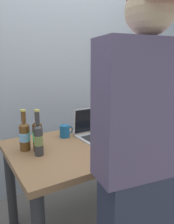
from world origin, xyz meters
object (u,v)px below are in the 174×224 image
Objects in this scene: beer_bottle_dark at (39,138)px; coffee_mug at (65,131)px; beer_bottle_amber at (25,135)px; beer_bottle_green at (38,135)px; person_figure at (140,170)px; laptop at (94,130)px.

coffee_mug is at bearing 37.85° from beer_bottle_dark.
beer_bottle_amber is 2.48× the size of coffee_mug.
beer_bottle_green is 1.01× the size of beer_bottle_amber.
beer_bottle_amber is at bearing 111.92° from person_figure.
beer_bottle_green is 0.17× the size of person_figure.
laptop is 0.25m from coffee_mug.
beer_bottle_green is at bearing -150.80° from coffee_mug.
coffee_mug is (0.31, 0.24, -0.07)m from beer_bottle_dark.
laptop is at bearing 14.36° from beer_bottle_dark.
beer_bottle_dark is 0.18× the size of person_figure.
beer_bottle_dark reaches higher than beer_bottle_green.
laptop is at bearing -0.16° from beer_bottle_amber.
coffee_mug is (0.37, 0.10, -0.06)m from beer_bottle_amber.
coffee_mug is at bearing 29.20° from beer_bottle_green.
beer_bottle_amber is at bearing -164.29° from coffee_mug.
laptop is at bearing 71.65° from person_figure.
person_figure reaches higher than beer_bottle_green.
beer_bottle_amber reaches higher than coffee_mug.
beer_bottle_amber is 0.17× the size of person_figure.
beer_bottle_dark is 0.40m from coffee_mug.
person_figure is (0.32, -0.81, 0.00)m from beer_bottle_amber.
person_figure is at bearing -67.98° from beer_bottle_dark.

